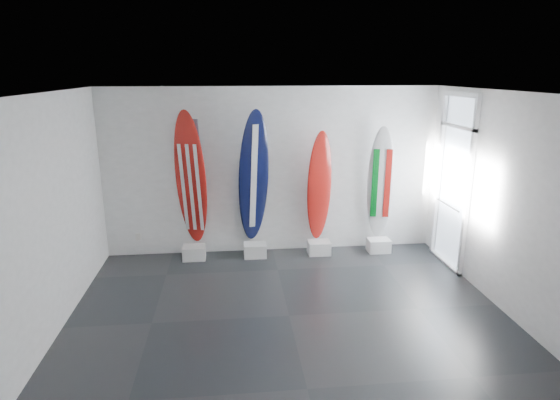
{
  "coord_description": "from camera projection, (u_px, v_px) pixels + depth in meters",
  "views": [
    {
      "loc": [
        -0.74,
        -5.72,
        3.26
      ],
      "look_at": [
        0.02,
        1.4,
        1.27
      ],
      "focal_mm": 29.98,
      "sensor_mm": 36.0,
      "label": 1
    }
  ],
  "objects": [
    {
      "name": "wall_left",
      "position": [
        47.0,
        219.0,
        5.72
      ],
      "size": [
        0.0,
        5.0,
        5.0
      ],
      "primitive_type": "plane",
      "rotation": [
        1.57,
        0.0,
        1.57
      ],
      "color": "silver",
      "rests_on": "ground"
    },
    {
      "name": "balcony",
      "position": [
        520.0,
        233.0,
        8.22
      ],
      "size": [
        2.8,
        2.2,
        1.2
      ],
      "primitive_type": null,
      "color": "slate",
      "rests_on": "ground"
    },
    {
      "name": "ceiling",
      "position": [
        290.0,
        93.0,
        5.62
      ],
      "size": [
        6.0,
        6.0,
        0.0
      ],
      "primitive_type": "plane",
      "rotation": [
        3.14,
        0.0,
        0.0
      ],
      "color": "white",
      "rests_on": "wall_back"
    },
    {
      "name": "wall_back",
      "position": [
        272.0,
        171.0,
        8.42
      ],
      "size": [
        6.0,
        0.0,
        6.0
      ],
      "primitive_type": "plane",
      "rotation": [
        1.57,
        0.0,
        0.0
      ],
      "color": "silver",
      "rests_on": "ground"
    },
    {
      "name": "display_block_navy",
      "position": [
        255.0,
        250.0,
        8.45
      ],
      "size": [
        0.4,
        0.3,
        0.24
      ],
      "primitive_type": "cube",
      "color": "silver",
      "rests_on": "floor"
    },
    {
      "name": "surfboard_swiss",
      "position": [
        319.0,
        187.0,
        8.36
      ],
      "size": [
        0.49,
        0.32,
        2.03
      ],
      "primitive_type": "ellipsoid",
      "rotation": [
        0.07,
        0.0,
        0.19
      ],
      "color": "maroon",
      "rests_on": "display_block_swiss"
    },
    {
      "name": "display_block_swiss",
      "position": [
        319.0,
        248.0,
        8.57
      ],
      "size": [
        0.4,
        0.3,
        0.24
      ],
      "primitive_type": "cube",
      "color": "silver",
      "rests_on": "floor"
    },
    {
      "name": "surfboard_usa",
      "position": [
        191.0,
        179.0,
        8.08
      ],
      "size": [
        0.63,
        0.53,
        2.42
      ],
      "primitive_type": "ellipsoid",
      "rotation": [
        0.13,
        0.0,
        -0.26
      ],
      "color": "maroon",
      "rests_on": "display_block_usa"
    },
    {
      "name": "surfboard_navy",
      "position": [
        254.0,
        178.0,
        8.19
      ],
      "size": [
        0.64,
        0.56,
        2.42
      ],
      "primitive_type": "ellipsoid",
      "rotation": [
        0.15,
        0.0,
        0.26
      ],
      "color": "black",
      "rests_on": "display_block_navy"
    },
    {
      "name": "wall_right",
      "position": [
        509.0,
        205.0,
        6.33
      ],
      "size": [
        0.0,
        5.0,
        5.0
      ],
      "primitive_type": "plane",
      "rotation": [
        1.57,
        0.0,
        -1.57
      ],
      "color": "silver",
      "rests_on": "ground"
    },
    {
      "name": "display_block_italy",
      "position": [
        378.0,
        245.0,
        8.68
      ],
      "size": [
        0.4,
        0.3,
        0.24
      ],
      "primitive_type": "cube",
      "color": "silver",
      "rests_on": "floor"
    },
    {
      "name": "wall_front",
      "position": [
        330.0,
        305.0,
        3.63
      ],
      "size": [
        6.0,
        0.0,
        6.0
      ],
      "primitive_type": "plane",
      "rotation": [
        -1.57,
        0.0,
        0.0
      ],
      "color": "silver",
      "rests_on": "ground"
    },
    {
      "name": "surfboard_italy",
      "position": [
        380.0,
        183.0,
        8.47
      ],
      "size": [
        0.51,
        0.3,
        2.09
      ],
      "primitive_type": "ellipsoid",
      "rotation": [
        0.06,
        0.0,
        -0.23
      ],
      "color": "silver",
      "rests_on": "display_block_italy"
    },
    {
      "name": "display_block_usa",
      "position": [
        194.0,
        253.0,
        8.34
      ],
      "size": [
        0.4,
        0.3,
        0.24
      ],
      "primitive_type": "cube",
      "color": "silver",
      "rests_on": "floor"
    },
    {
      "name": "wall_outlet",
      "position": [
        138.0,
        237.0,
        8.46
      ],
      "size": [
        0.09,
        0.02,
        0.13
      ],
      "primitive_type": "cube",
      "color": "silver",
      "rests_on": "wall_back"
    },
    {
      "name": "floor",
      "position": [
        289.0,
        316.0,
        6.43
      ],
      "size": [
        6.0,
        6.0,
        0.0
      ],
      "primitive_type": "plane",
      "color": "black",
      "rests_on": "ground"
    },
    {
      "name": "glass_door",
      "position": [
        453.0,
        184.0,
        7.83
      ],
      "size": [
        0.12,
        1.16,
        2.85
      ],
      "primitive_type": null,
      "color": "white",
      "rests_on": "floor"
    }
  ]
}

